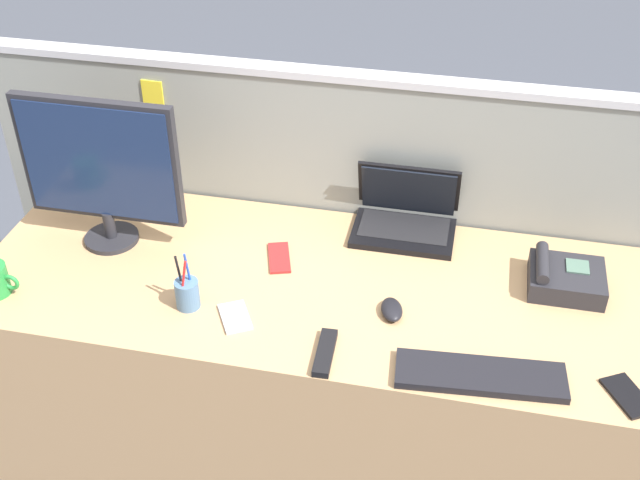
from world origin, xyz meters
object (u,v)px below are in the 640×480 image
object	(u,v)px
keyboard_main	(480,376)
cell_phone_red_case	(279,258)
desk_phone	(565,278)
pen_cup	(187,293)
computer_mouse_right_hand	(392,310)
tv_remote	(325,353)
laptop	(406,214)
cell_phone_silver_slab	(235,317)
desktop_monitor	(100,166)
cell_phone_black_slab	(628,396)

from	to	relation	value
keyboard_main	cell_phone_red_case	size ratio (longest dim) A/B	2.88
desk_phone	pen_cup	bearing A→B (deg)	-163.49
computer_mouse_right_hand	pen_cup	world-z (taller)	pen_cup
cell_phone_red_case	tv_remote	xyz separation A→B (m)	(0.23, -0.39, 0.01)
laptop	computer_mouse_right_hand	size ratio (longest dim) A/B	3.24
desk_phone	cell_phone_silver_slab	xyz separation A→B (m)	(-0.90, -0.33, -0.03)
desktop_monitor	pen_cup	world-z (taller)	desktop_monitor
desktop_monitor	computer_mouse_right_hand	world-z (taller)	desktop_monitor
desk_phone	tv_remote	bearing A→B (deg)	-145.70
desktop_monitor	cell_phone_silver_slab	distance (m)	0.63
desk_phone	keyboard_main	bearing A→B (deg)	-117.19
desktop_monitor	keyboard_main	size ratio (longest dim) A/B	1.15
desk_phone	cell_phone_red_case	bearing A→B (deg)	-177.28
laptop	tv_remote	world-z (taller)	laptop
desktop_monitor	desk_phone	distance (m)	1.42
pen_cup	tv_remote	xyz separation A→B (m)	(0.42, -0.12, -0.04)
desktop_monitor	cell_phone_red_case	xyz separation A→B (m)	(0.55, 0.01, -0.26)
desktop_monitor	laptop	size ratio (longest dim) A/B	1.55
pen_cup	computer_mouse_right_hand	bearing A→B (deg)	8.72
pen_cup	cell_phone_black_slab	size ratio (longest dim) A/B	1.29
computer_mouse_right_hand	cell_phone_red_case	xyz separation A→B (m)	(-0.37, 0.18, -0.01)
desktop_monitor	computer_mouse_right_hand	bearing A→B (deg)	-10.78
desk_phone	keyboard_main	xyz separation A→B (m)	(-0.22, -0.42, -0.02)
keyboard_main	pen_cup	world-z (taller)	pen_cup
tv_remote	cell_phone_red_case	bearing A→B (deg)	117.44
desktop_monitor	laptop	xyz separation A→B (m)	(0.90, 0.25, -0.21)
computer_mouse_right_hand	tv_remote	bearing A→B (deg)	-141.83
pen_cup	desk_phone	bearing A→B (deg)	16.51
cell_phone_black_slab	desk_phone	bearing A→B (deg)	79.73
cell_phone_red_case	desk_phone	bearing A→B (deg)	-15.04
tv_remote	keyboard_main	bearing A→B (deg)	-2.63
cell_phone_red_case	tv_remote	size ratio (longest dim) A/B	0.89
pen_cup	keyboard_main	bearing A→B (deg)	-7.86
desk_phone	cell_phone_red_case	world-z (taller)	desk_phone
cell_phone_silver_slab	cell_phone_black_slab	bearing A→B (deg)	-33.73
cell_phone_black_slab	tv_remote	world-z (taller)	tv_remote
cell_phone_red_case	cell_phone_silver_slab	size ratio (longest dim) A/B	1.21
cell_phone_silver_slab	desktop_monitor	bearing A→B (deg)	120.49
laptop	cell_phone_silver_slab	bearing A→B (deg)	-127.34
laptop	computer_mouse_right_hand	distance (m)	0.43
laptop	keyboard_main	xyz separation A→B (m)	(0.27, -0.63, -0.05)
desktop_monitor	laptop	distance (m)	0.96
computer_mouse_right_hand	cell_phone_silver_slab	bearing A→B (deg)	178.93
desk_phone	tv_remote	xyz separation A→B (m)	(-0.62, -0.43, -0.03)
pen_cup	cell_phone_red_case	bearing A→B (deg)	53.83
desk_phone	tv_remote	world-z (taller)	desk_phone
laptop	cell_phone_red_case	xyz separation A→B (m)	(-0.36, -0.24, -0.05)
laptop	desk_phone	size ratio (longest dim) A/B	1.51
cell_phone_black_slab	cell_phone_silver_slab	distance (m)	1.05
desk_phone	computer_mouse_right_hand	bearing A→B (deg)	-154.92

